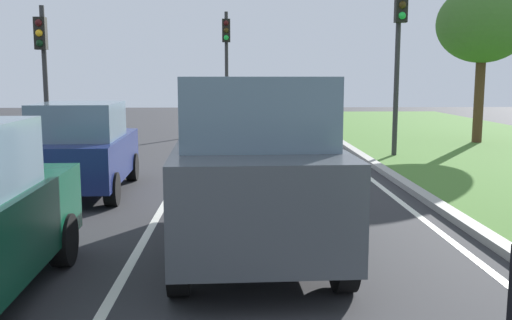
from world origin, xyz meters
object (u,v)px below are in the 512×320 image
(tree_roadside_far, at_px, (483,25))
(car_suv_ahead, at_px, (253,163))
(car_hatchback_far, at_px, (82,149))
(traffic_light_near_right, at_px, (399,38))
(traffic_light_overhead_left, at_px, (43,56))
(traffic_light_far_median, at_px, (226,52))

(tree_roadside_far, bearing_deg, car_suv_ahead, -123.81)
(car_hatchback_far, distance_m, traffic_light_near_right, 9.14)
(car_suv_ahead, relative_size, traffic_light_overhead_left, 1.07)
(car_suv_ahead, distance_m, car_hatchback_far, 5.06)
(traffic_light_far_median, height_order, tree_roadside_far, tree_roadside_far)
(car_suv_ahead, xyz_separation_m, tree_roadside_far, (7.89, 11.78, 2.78))
(car_hatchback_far, relative_size, traffic_light_overhead_left, 0.88)
(traffic_light_near_right, bearing_deg, tree_roadside_far, 41.12)
(car_suv_ahead, relative_size, tree_roadside_far, 0.87)
(traffic_light_far_median, bearing_deg, car_hatchback_far, -102.05)
(traffic_light_near_right, relative_size, tree_roadside_far, 0.93)
(traffic_light_overhead_left, bearing_deg, car_hatchback_far, -65.89)
(car_suv_ahead, relative_size, traffic_light_far_median, 0.95)
(car_hatchback_far, height_order, traffic_light_overhead_left, traffic_light_overhead_left)
(traffic_light_overhead_left, height_order, tree_roadside_far, tree_roadside_far)
(car_suv_ahead, xyz_separation_m, traffic_light_overhead_left, (-5.72, 9.50, 1.67))
(traffic_light_overhead_left, relative_size, tree_roadside_far, 0.81)
(car_suv_ahead, bearing_deg, traffic_light_overhead_left, 118.91)
(car_suv_ahead, height_order, car_hatchback_far, car_suv_ahead)
(traffic_light_overhead_left, xyz_separation_m, traffic_light_far_median, (5.11, 6.56, 0.39))
(traffic_light_overhead_left, xyz_separation_m, tree_roadside_far, (13.61, 2.29, 1.11))
(traffic_light_near_right, bearing_deg, car_suv_ahead, -116.26)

